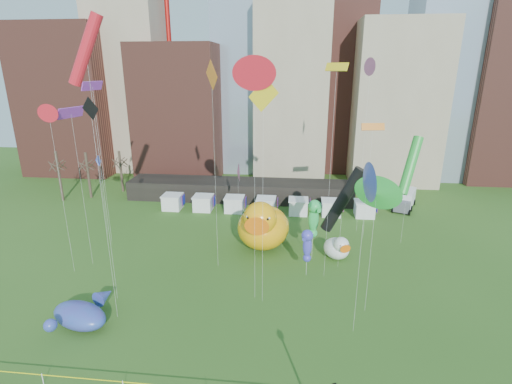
# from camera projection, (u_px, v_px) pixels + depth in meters

# --- Properties ---
(skyline) EXTENTS (101.00, 23.00, 68.00)m
(skyline) POSITION_uv_depth(u_px,v_px,m) (283.00, 69.00, 77.28)
(skyline) COLOR brown
(skyline) RESTS_ON ground
(pavilion) EXTENTS (38.00, 6.00, 3.20)m
(pavilion) POSITION_uv_depth(u_px,v_px,m) (240.00, 190.00, 65.99)
(pavilion) COLOR black
(pavilion) RESTS_ON ground
(vendor_tents) EXTENTS (33.24, 2.80, 2.40)m
(vendor_tents) POSITION_uv_depth(u_px,v_px,m) (266.00, 206.00, 59.95)
(vendor_tents) COLOR white
(vendor_tents) RESTS_ON ground
(bare_trees) EXTENTS (8.44, 6.44, 8.50)m
(bare_trees) POSITION_uv_depth(u_px,v_px,m) (89.00, 174.00, 66.56)
(bare_trees) COLOR #382B21
(bare_trees) RESTS_ON ground
(big_duck) EXTENTS (6.97, 9.02, 6.76)m
(big_duck) POSITION_uv_depth(u_px,v_px,m) (263.00, 225.00, 47.36)
(big_duck) COLOR #FFA60D
(big_duck) RESTS_ON ground
(small_duck) EXTENTS (3.99, 4.40, 3.07)m
(small_duck) POSITION_uv_depth(u_px,v_px,m) (337.00, 248.00, 45.30)
(small_duck) COLOR white
(small_duck) RESTS_ON ground
(seahorse_green) EXTENTS (2.01, 2.24, 7.38)m
(seahorse_green) POSITION_uv_depth(u_px,v_px,m) (314.00, 216.00, 44.00)
(seahorse_green) COLOR silver
(seahorse_green) RESTS_ON ground
(seahorse_purple) EXTENTS (1.62, 1.82, 5.37)m
(seahorse_purple) POSITION_uv_depth(u_px,v_px,m) (307.00, 243.00, 40.89)
(seahorse_purple) COLOR silver
(seahorse_purple) RESTS_ON ground
(whale_inflatable) EXTENTS (6.11, 6.90, 2.41)m
(whale_inflatable) POSITION_uv_depth(u_px,v_px,m) (81.00, 314.00, 33.64)
(whale_inflatable) COLOR #46399D
(whale_inflatable) RESTS_ON ground
(box_truck) EXTENTS (4.72, 7.01, 2.81)m
(box_truck) POSITION_uv_depth(u_px,v_px,m) (405.00, 199.00, 61.92)
(box_truck) COLOR white
(box_truck) RESTS_ON ground
(kite_0) EXTENTS (1.78, 0.63, 18.27)m
(kite_0) POSITION_uv_depth(u_px,v_px,m) (49.00, 114.00, 37.55)
(kite_0) COLOR silver
(kite_0) RESTS_ON ground
(kite_1) EXTENTS (0.76, 2.40, 9.32)m
(kite_1) POSITION_uv_depth(u_px,v_px,m) (238.00, 172.00, 52.03)
(kite_1) COLOR silver
(kite_1) RESTS_ON ground
(kite_2) EXTENTS (4.60, 1.91, 11.85)m
(kite_2) POSITION_uv_depth(u_px,v_px,m) (343.00, 200.00, 41.37)
(kite_2) COLOR silver
(kite_2) RESTS_ON ground
(kite_3) EXTENTS (2.56, 1.97, 12.99)m
(kite_3) POSITION_uv_depth(u_px,v_px,m) (377.00, 193.00, 32.43)
(kite_3) COLOR silver
(kite_3) RESTS_ON ground
(kite_4) EXTENTS (2.04, 1.92, 22.05)m
(kite_4) POSITION_uv_depth(u_px,v_px,m) (337.00, 70.00, 35.25)
(kite_4) COLOR silver
(kite_4) RESTS_ON ground
(kite_5) EXTENTS (1.38, 2.56, 10.73)m
(kite_5) POSITION_uv_depth(u_px,v_px,m) (99.00, 161.00, 49.11)
(kite_5) COLOR silver
(kite_5) RESTS_ON ground
(kite_6) EXTENTS (1.65, 2.38, 22.37)m
(kite_6) POSITION_uv_depth(u_px,v_px,m) (212.00, 80.00, 37.71)
(kite_6) COLOR silver
(kite_6) RESTS_ON ground
(kite_7) EXTENTS (1.08, 3.63, 17.79)m
(kite_7) POSITION_uv_depth(u_px,v_px,m) (71.00, 113.00, 39.28)
(kite_7) COLOR silver
(kite_7) RESTS_ON ground
(kite_8) EXTENTS (2.71, 1.51, 22.60)m
(kite_8) POSITION_uv_depth(u_px,v_px,m) (255.00, 73.00, 31.52)
(kite_8) COLOR silver
(kite_8) RESTS_ON ground
(kite_9) EXTENTS (0.83, 2.16, 22.82)m
(kite_9) POSITION_uv_depth(u_px,v_px,m) (371.00, 67.00, 46.91)
(kite_9) COLOR silver
(kite_9) RESTS_ON ground
(kite_10) EXTENTS (0.33, 1.78, 19.54)m
(kite_10) POSITION_uv_depth(u_px,v_px,m) (92.00, 120.00, 29.54)
(kite_10) COLOR silver
(kite_10) RESTS_ON ground
(kite_11) EXTENTS (3.42, 4.04, 13.82)m
(kite_11) POSITION_uv_depth(u_px,v_px,m) (410.00, 165.00, 46.68)
(kite_11) COLOR silver
(kite_11) RESTS_ON ground
(kite_12) EXTENTS (2.61, 1.01, 20.86)m
(kite_12) POSITION_uv_depth(u_px,v_px,m) (263.00, 100.00, 31.65)
(kite_12) COLOR silver
(kite_12) RESTS_ON ground
(kite_13) EXTENTS (0.55, 2.93, 14.86)m
(kite_13) POSITION_uv_depth(u_px,v_px,m) (367.00, 182.00, 29.00)
(kite_13) COLOR silver
(kite_13) RESTS_ON ground
(kite_14) EXTENTS (2.88, 0.90, 15.23)m
(kite_14) POSITION_uv_depth(u_px,v_px,m) (373.00, 128.00, 46.57)
(kite_14) COLOR silver
(kite_14) RESTS_ON ground
(kite_15) EXTENTS (1.04, 3.35, 20.16)m
(kite_15) POSITION_uv_depth(u_px,v_px,m) (92.00, 87.00, 43.70)
(kite_15) COLOR silver
(kite_15) RESTS_ON ground
(kite_16) EXTENTS (3.49, 1.49, 25.84)m
(kite_16) POSITION_uv_depth(u_px,v_px,m) (86.00, 50.00, 30.76)
(kite_16) COLOR silver
(kite_16) RESTS_ON ground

